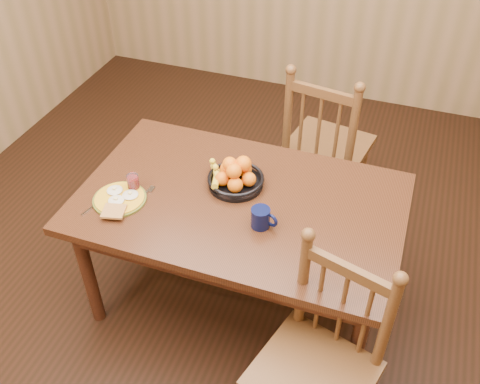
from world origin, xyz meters
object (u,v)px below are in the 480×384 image
(dining_table, at_px, (240,212))
(chair_near, at_px, (318,364))
(coffee_mug, at_px, (261,218))
(chair_far, at_px, (325,147))
(breakfast_plate, at_px, (119,199))
(fruit_bowl, at_px, (235,176))

(dining_table, bearing_deg, chair_near, -46.90)
(dining_table, distance_m, chair_near, 0.84)
(chair_near, xyz_separation_m, coffee_mug, (-0.41, 0.46, 0.30))
(chair_far, xyz_separation_m, breakfast_plate, (-0.81, -1.11, 0.24))
(chair_far, bearing_deg, chair_near, 111.35)
(breakfast_plate, bearing_deg, chair_far, 53.92)
(chair_far, bearing_deg, breakfast_plate, 63.59)
(breakfast_plate, bearing_deg, coffee_mug, 5.40)
(coffee_mug, relative_size, fruit_bowl, 0.41)
(chair_far, relative_size, coffee_mug, 8.11)
(breakfast_plate, bearing_deg, fruit_bowl, 31.97)
(fruit_bowl, bearing_deg, chair_far, 68.52)
(chair_far, height_order, fruit_bowl, chair_far)
(dining_table, distance_m, breakfast_plate, 0.60)
(chair_near, height_order, breakfast_plate, chair_near)
(chair_far, relative_size, breakfast_plate, 3.63)
(breakfast_plate, bearing_deg, dining_table, 20.52)
(dining_table, bearing_deg, breakfast_plate, -159.48)
(chair_near, xyz_separation_m, fruit_bowl, (-0.63, 0.70, 0.31))
(dining_table, relative_size, coffee_mug, 11.98)
(chair_far, height_order, breakfast_plate, chair_far)
(dining_table, bearing_deg, coffee_mug, -42.18)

